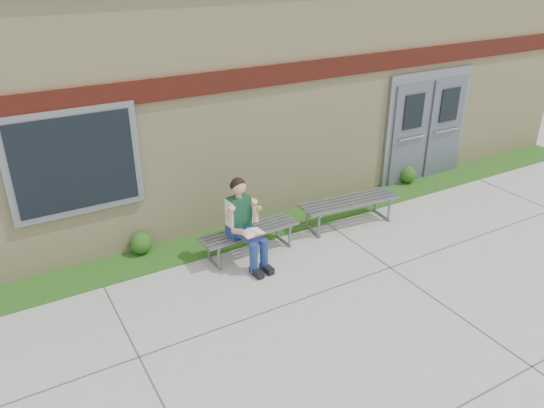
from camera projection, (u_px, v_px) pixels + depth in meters
ground at (360, 304)px, 7.41m from camera, size 80.00×80.00×0.00m
grass_strip at (268, 227)px, 9.43m from camera, size 16.00×0.80×0.02m
school_building at (188, 73)px, 11.15m from camera, size 16.20×6.22×4.20m
bench_left at (250, 235)px, 8.52m from camera, size 1.66×0.52×0.43m
bench_right at (349, 206)px, 9.40m from camera, size 1.86×0.66×0.47m
girl at (245, 222)px, 8.10m from camera, size 0.54×0.89×1.39m
shrub_mid at (141, 243)px, 8.54m from camera, size 0.35×0.35×0.35m
shrub_east at (407, 174)px, 11.12m from camera, size 0.36×0.36×0.36m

